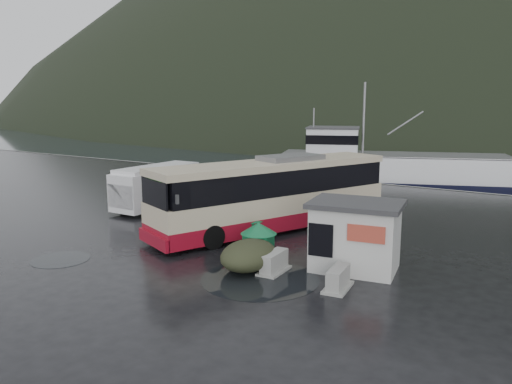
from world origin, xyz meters
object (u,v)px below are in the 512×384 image
Objects in this scene: coach_bus at (273,229)px; dome_tent at (249,269)px; waste_bin_left at (259,258)px; waste_bin_right at (250,239)px; jersey_barrier_b at (274,272)px; fishing_trawler at (392,173)px; jersey_barrier_a at (338,289)px; white_van at (159,208)px; ticket_kiosk at (354,269)px.

coach_bus reaches higher than dome_tent.
waste_bin_right is (-1.93, 2.29, 0.00)m from waste_bin_left.
waste_bin_right is at bearing 130.08° from waste_bin_left.
waste_bin_left reaches higher than dome_tent.
fishing_trawler is (-4.65, 29.22, 0.00)m from jersey_barrier_b.
fishing_trawler is (-7.44, 29.53, 0.00)m from jersey_barrier_a.
coach_bus is 6.42m from dome_tent.
ticket_kiosk is (14.56, -4.34, 0.00)m from white_van.
fishing_trawler reaches higher than waste_bin_right.
ticket_kiosk is at bearing 11.82° from waste_bin_left.
jersey_barrier_a is at bearing -19.28° from waste_bin_left.
ticket_kiosk is (5.86, -1.47, 0.00)m from waste_bin_right.
fishing_trawler reaches higher than jersey_barrier_a.
waste_bin_left is 0.53× the size of dome_tent.
white_van reaches higher than waste_bin_right.
coach_bus is 8.76× the size of waste_bin_left.
ticket_kiosk reaches higher than jersey_barrier_a.
white_van is 4.07× the size of jersey_barrier_a.
waste_bin_left is 4.02m from ticket_kiosk.
ticket_kiosk is at bearing -14.07° from waste_bin_right.
coach_bus is 10.27× the size of waste_bin_right.
jersey_barrier_a is (4.24, -1.48, 0.00)m from waste_bin_left.
waste_bin_left reaches higher than waste_bin_right.
ticket_kiosk reaches higher than waste_bin_right.
coach_bus is 23.54m from fishing_trawler.
waste_bin_left is at bearing 107.06° from dome_tent.
ticket_kiosk is 2.18× the size of jersey_barrier_b.
white_van is 16.29m from jersey_barrier_a.
ticket_kiosk reaches higher than waste_bin_left.
ticket_kiosk is 0.15× the size of fishing_trawler.
dome_tent reaches higher than jersey_barrier_a.
jersey_barrier_a is at bearing -91.79° from ticket_kiosk.
coach_bus is 8.65m from jersey_barrier_a.
waste_bin_left reaches higher than jersey_barrier_a.
waste_bin_right is 4.85m from jersey_barrier_b.
dome_tent is at bearing -72.94° from waste_bin_left.
waste_bin_left is at bearing -177.67° from ticket_kiosk.
waste_bin_right is 0.05× the size of fishing_trawler.
waste_bin_right is (8.70, -2.87, 0.00)m from white_van.
jersey_barrier_a is 0.07× the size of fishing_trawler.
waste_bin_left is at bearing -44.77° from coach_bus.
coach_bus is at bearing 120.93° from jersey_barrier_b.
coach_bus reaches higher than waste_bin_right.
coach_bus reaches higher than white_van.
white_van is 13.64m from jersey_barrier_b.
coach_bus reaches higher than ticket_kiosk.
waste_bin_left is at bearing -49.92° from waste_bin_right.
jersey_barrier_b is at bearing -28.78° from white_van.
waste_bin_left is 0.99× the size of jersey_barrier_a.
ticket_kiosk is 2.24× the size of jersey_barrier_a.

